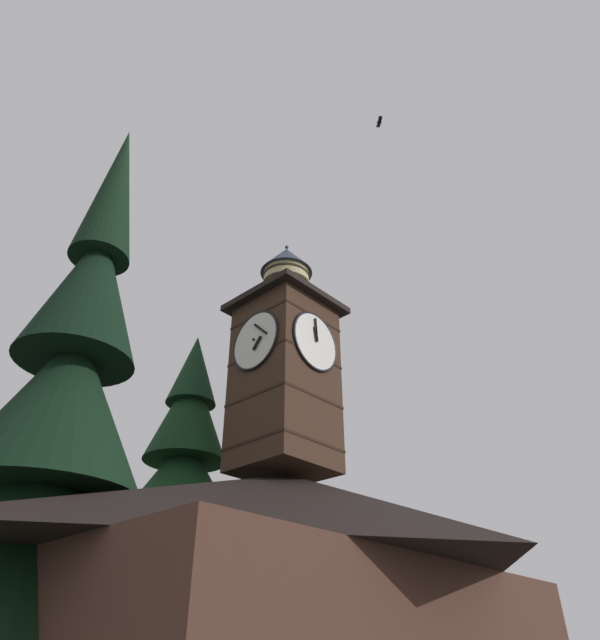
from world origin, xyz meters
TOP-DOWN VIEW (x-y plane):
  - building_main at (-1.97, -2.67)m, footprint 16.51×11.64m
  - clock_tower at (-1.72, -2.71)m, footprint 3.82×3.82m
  - pine_tree_behind at (-0.57, -7.04)m, footprint 6.81×6.81m
  - pine_tree_aside at (5.32, -5.37)m, footprint 7.20×7.20m
  - moon at (-14.67, -39.27)m, footprint 2.07×2.07m
  - flying_bird_high at (-1.19, 3.03)m, footprint 0.47×0.50m

SIDE VIEW (x-z plane):
  - building_main at x=-1.97m, z-range 0.09..8.14m
  - pine_tree_behind at x=-0.57m, z-range -1.13..13.67m
  - pine_tree_aside at x=5.32m, z-range -2.69..19.16m
  - clock_tower at x=-1.72m, z-range 7.33..17.59m
  - moon at x=-14.67m, z-range 14.23..16.30m
  - flying_bird_high at x=-1.19m, z-range 21.20..21.32m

